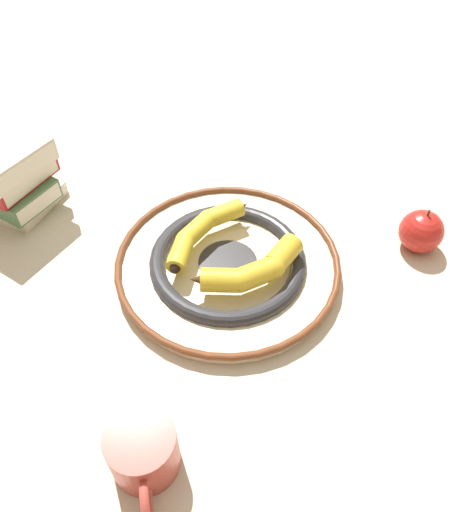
# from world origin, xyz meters

# --- Properties ---
(ground_plane) EXTENTS (2.80, 2.80, 0.00)m
(ground_plane) POSITION_xyz_m (0.00, 0.00, 0.00)
(ground_plane) COLOR beige
(decorative_bowl) EXTENTS (0.39, 0.39, 0.04)m
(decorative_bowl) POSITION_xyz_m (-0.00, -0.02, 0.02)
(decorative_bowl) COLOR beige
(decorative_bowl) RESTS_ON ground_plane
(banana_a) EXTENTS (0.19, 0.12, 0.03)m
(banana_a) POSITION_xyz_m (0.04, 0.03, 0.05)
(banana_a) COLOR yellow
(banana_a) RESTS_ON decorative_bowl
(banana_b) EXTENTS (0.13, 0.18, 0.04)m
(banana_b) POSITION_xyz_m (-0.05, -0.07, 0.06)
(banana_b) COLOR gold
(banana_b) RESTS_ON decorative_bowl
(coffee_mug) EXTENTS (0.13, 0.09, 0.08)m
(coffee_mug) POSITION_xyz_m (-0.35, 0.03, 0.04)
(coffee_mug) COLOR #B24238
(coffee_mug) RESTS_ON ground_plane
(apple) EXTENTS (0.08, 0.08, 0.09)m
(apple) POSITION_xyz_m (0.11, -0.35, 0.04)
(apple) COLOR red
(apple) RESTS_ON ground_plane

